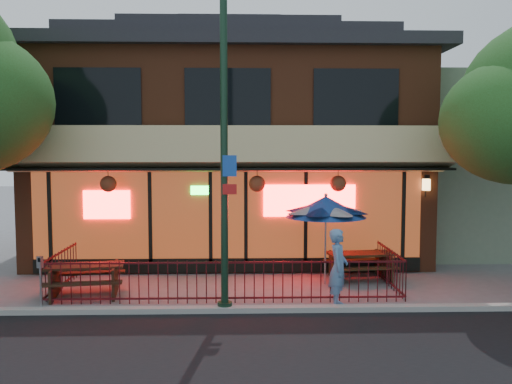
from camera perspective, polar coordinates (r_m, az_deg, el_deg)
The scene contains 11 objects.
ground at distance 12.61m, azimuth -3.24°, elevation -11.85°, with size 80.00×80.00×0.00m, color gray.
curb at distance 12.11m, azimuth -3.31°, elevation -12.25°, with size 80.00×0.25×0.12m, color #999993.
restaurant_building at distance 19.21m, azimuth -2.70°, elevation 6.24°, with size 12.96×9.49×8.05m.
neighbor_building at distance 21.60m, azimuth 22.00°, elevation 2.75°, with size 6.00×7.00×6.00m, color gray.
patio_fence at distance 12.93m, azimuth -3.19°, elevation -8.54°, with size 8.44×2.62×1.00m.
street_light at distance 11.70m, azimuth -3.36°, elevation 2.54°, with size 0.43×0.32×7.00m.
picnic_table_left at distance 13.88m, azimuth -17.54°, elevation -8.36°, with size 1.99×1.64×0.77m.
picnic_table_right at distance 15.12m, azimuth 10.89°, elevation -7.24°, with size 1.87×1.51×0.75m.
patio_umbrella at distance 14.26m, azimuth 7.35°, elevation -1.54°, with size 2.10×2.10×2.41m.
pedestrian at distance 12.43m, azimuth 8.66°, elevation -7.91°, with size 0.65×0.43×1.77m, color #5A85B5.
parking_meter_near at distance 12.77m, azimuth -21.75°, elevation -8.07°, with size 0.13×0.12×1.24m.
Camera 1 is at (0.36, -12.09, 3.56)m, focal length 38.00 mm.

